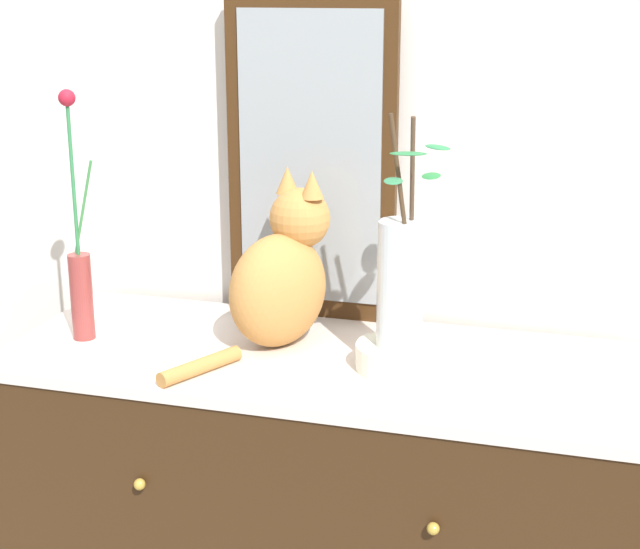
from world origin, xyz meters
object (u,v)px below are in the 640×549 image
object	(u,v)px
cat_sitting	(281,276)
vase_glass_clear	(401,279)
sideboard	(320,547)
mirror_leaning	(311,159)
bowl_porcelain	(398,357)
vase_slim_green	(80,275)

from	to	relation	value
cat_sitting	vase_glass_clear	world-z (taller)	vase_glass_clear
sideboard	mirror_leaning	size ratio (longest dim) A/B	1.79
mirror_leaning	bowl_porcelain	world-z (taller)	mirror_leaning
sideboard	vase_glass_clear	world-z (taller)	vase_glass_clear
mirror_leaning	vase_slim_green	bearing A→B (deg)	-146.57
mirror_leaning	bowl_porcelain	size ratio (longest dim) A/B	4.29
sideboard	vase_glass_clear	size ratio (longest dim) A/B	2.86
vase_slim_green	bowl_porcelain	distance (m)	0.72
sideboard	cat_sitting	world-z (taller)	cat_sitting
vase_glass_clear	sideboard	bearing A→B (deg)	170.97
mirror_leaning	cat_sitting	size ratio (longest dim) A/B	1.68
mirror_leaning	vase_slim_green	world-z (taller)	mirror_leaning
vase_glass_clear	bowl_porcelain	bearing A→B (deg)	140.65
bowl_porcelain	vase_slim_green	bearing A→B (deg)	-178.64
sideboard	bowl_porcelain	world-z (taller)	bowl_porcelain
cat_sitting	bowl_porcelain	bearing A→B (deg)	-15.25
sideboard	vase_glass_clear	distance (m)	0.68
cat_sitting	sideboard	bearing A→B (deg)	-25.55
sideboard	cat_sitting	distance (m)	0.63
cat_sitting	bowl_porcelain	size ratio (longest dim) A/B	2.55
sideboard	vase_slim_green	bearing A→B (deg)	-175.31
vase_glass_clear	vase_slim_green	bearing A→B (deg)	-178.72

